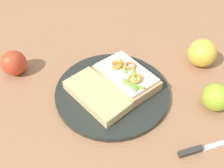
{
  "coord_description": "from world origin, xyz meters",
  "views": [
    {
      "loc": [
        0.11,
        -0.4,
        0.46
      ],
      "look_at": [
        0.0,
        0.0,
        0.03
      ],
      "focal_mm": 38.01,
      "sensor_mm": 36.0,
      "label": 1
    }
  ],
  "objects_px": {
    "apple_1": "(202,53)",
    "apple_3": "(14,63)",
    "bread_slice_side": "(97,95)",
    "knife": "(197,150)",
    "apple_0": "(216,97)",
    "plate": "(112,91)",
    "sandwich": "(126,76)"
  },
  "relations": [
    {
      "from": "plate",
      "to": "sandwich",
      "type": "height_order",
      "value": "sandwich"
    },
    {
      "from": "sandwich",
      "to": "bread_slice_side",
      "type": "relative_size",
      "value": 1.14
    },
    {
      "from": "apple_3",
      "to": "knife",
      "type": "bearing_deg",
      "value": -13.98
    },
    {
      "from": "apple_3",
      "to": "knife",
      "type": "xyz_separation_m",
      "value": [
        0.5,
        -0.12,
        -0.03
      ]
    },
    {
      "from": "bread_slice_side",
      "to": "apple_0",
      "type": "relative_size",
      "value": 2.44
    },
    {
      "from": "sandwich",
      "to": "apple_0",
      "type": "distance_m",
      "value": 0.22
    },
    {
      "from": "apple_0",
      "to": "apple_1",
      "type": "bearing_deg",
      "value": 102.03
    },
    {
      "from": "apple_1",
      "to": "apple_3",
      "type": "bearing_deg",
      "value": -161.17
    },
    {
      "from": "plate",
      "to": "apple_0",
      "type": "height_order",
      "value": "apple_0"
    },
    {
      "from": "plate",
      "to": "knife",
      "type": "relative_size",
      "value": 2.78
    },
    {
      "from": "bread_slice_side",
      "to": "apple_3",
      "type": "bearing_deg",
      "value": -157.77
    },
    {
      "from": "plate",
      "to": "sandwich",
      "type": "bearing_deg",
      "value": 53.28
    },
    {
      "from": "apple_1",
      "to": "apple_3",
      "type": "height_order",
      "value": "apple_1"
    },
    {
      "from": "plate",
      "to": "apple_3",
      "type": "height_order",
      "value": "apple_3"
    },
    {
      "from": "plate",
      "to": "apple_3",
      "type": "xyz_separation_m",
      "value": [
        -0.28,
        0.01,
        0.03
      ]
    },
    {
      "from": "plate",
      "to": "apple_0",
      "type": "xyz_separation_m",
      "value": [
        0.25,
        0.02,
        0.03
      ]
    },
    {
      "from": "apple_0",
      "to": "apple_1",
      "type": "xyz_separation_m",
      "value": [
        -0.03,
        0.16,
        0.01
      ]
    },
    {
      "from": "sandwich",
      "to": "knife",
      "type": "bearing_deg",
      "value": -2.47
    },
    {
      "from": "apple_3",
      "to": "apple_0",
      "type": "bearing_deg",
      "value": 1.32
    },
    {
      "from": "sandwich",
      "to": "knife",
      "type": "distance_m",
      "value": 0.24
    },
    {
      "from": "apple_0",
      "to": "apple_3",
      "type": "bearing_deg",
      "value": -178.68
    },
    {
      "from": "sandwich",
      "to": "apple_0",
      "type": "xyz_separation_m",
      "value": [
        0.22,
        -0.02,
        0.0
      ]
    },
    {
      "from": "sandwich",
      "to": "apple_3",
      "type": "height_order",
      "value": "apple_3"
    },
    {
      "from": "apple_3",
      "to": "knife",
      "type": "relative_size",
      "value": 0.66
    },
    {
      "from": "apple_0",
      "to": "apple_1",
      "type": "distance_m",
      "value": 0.16
    },
    {
      "from": "plate",
      "to": "apple_3",
      "type": "bearing_deg",
      "value": 178.13
    },
    {
      "from": "apple_1",
      "to": "knife",
      "type": "bearing_deg",
      "value": -90.49
    },
    {
      "from": "knife",
      "to": "apple_1",
      "type": "bearing_deg",
      "value": 57.68
    },
    {
      "from": "apple_0",
      "to": "apple_3",
      "type": "height_order",
      "value": "same"
    },
    {
      "from": "plate",
      "to": "knife",
      "type": "distance_m",
      "value": 0.24
    },
    {
      "from": "bread_slice_side",
      "to": "apple_0",
      "type": "bearing_deg",
      "value": 44.59
    },
    {
      "from": "sandwich",
      "to": "apple_1",
      "type": "bearing_deg",
      "value": 73.46
    }
  ]
}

